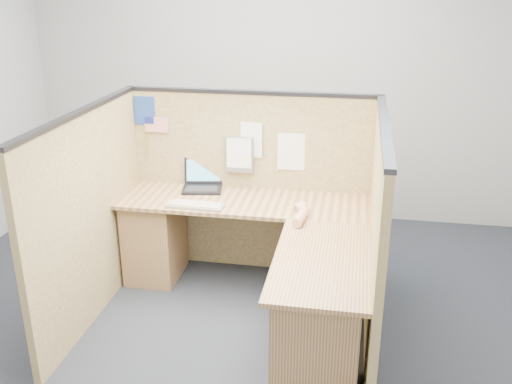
% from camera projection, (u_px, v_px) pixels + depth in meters
% --- Properties ---
extents(floor, '(5.00, 5.00, 0.00)m').
position_uv_depth(floor, '(226.00, 329.00, 4.08)').
color(floor, black).
rests_on(floor, ground).
extents(wall_back, '(5.00, 0.00, 5.00)m').
position_uv_depth(wall_back, '(275.00, 80.00, 5.65)').
color(wall_back, '#9EA1A3').
rests_on(wall_back, floor).
extents(wall_front, '(5.00, 0.00, 5.00)m').
position_uv_depth(wall_front, '(23.00, 365.00, 1.51)').
color(wall_front, '#9EA1A3').
rests_on(wall_front, floor).
extents(cubicle_partitions, '(2.06, 1.83, 1.53)m').
position_uv_depth(cubicle_partitions, '(237.00, 208.00, 4.20)').
color(cubicle_partitions, brown).
rests_on(cubicle_partitions, floor).
extents(l_desk, '(1.95, 1.75, 0.73)m').
position_uv_depth(l_desk, '(258.00, 264.00, 4.17)').
color(l_desk, brown).
rests_on(l_desk, floor).
extents(laptop, '(0.35, 0.35, 0.23)m').
position_uv_depth(laptop, '(204.00, 181.00, 4.69)').
color(laptop, black).
rests_on(laptop, l_desk).
extents(keyboard, '(0.44, 0.17, 0.03)m').
position_uv_depth(keyboard, '(195.00, 205.00, 4.31)').
color(keyboard, gray).
rests_on(keyboard, l_desk).
extents(mouse, '(0.11, 0.08, 0.04)m').
position_uv_depth(mouse, '(301.00, 208.00, 4.23)').
color(mouse, silver).
rests_on(mouse, l_desk).
extents(hand_forearm, '(0.11, 0.37, 0.08)m').
position_uv_depth(hand_forearm, '(301.00, 214.00, 4.10)').
color(hand_forearm, tan).
rests_on(hand_forearm, l_desk).
extents(blue_poster, '(0.18, 0.01, 0.23)m').
position_uv_depth(blue_poster, '(144.00, 111.00, 4.64)').
color(blue_poster, navy).
rests_on(blue_poster, cubicle_partitions).
extents(american_flag, '(0.20, 0.01, 0.35)m').
position_uv_depth(american_flag, '(154.00, 126.00, 4.66)').
color(american_flag, olive).
rests_on(american_flag, cubicle_partitions).
extents(file_holder, '(0.23, 0.05, 0.29)m').
position_uv_depth(file_holder, '(240.00, 154.00, 4.60)').
color(file_holder, slate).
rests_on(file_holder, cubicle_partitions).
extents(paper_left, '(0.23, 0.03, 0.29)m').
position_uv_depth(paper_left, '(248.00, 140.00, 4.57)').
color(paper_left, white).
rests_on(paper_left, cubicle_partitions).
extents(paper_right, '(0.24, 0.02, 0.30)m').
position_uv_depth(paper_right, '(292.00, 152.00, 4.54)').
color(paper_right, white).
rests_on(paper_right, cubicle_partitions).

